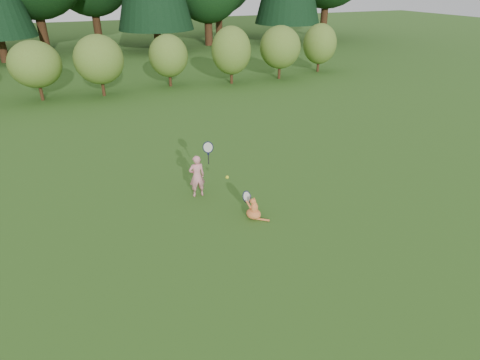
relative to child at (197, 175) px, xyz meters
name	(u,v)px	position (x,y,z in m)	size (l,w,h in m)	color
ground	(246,226)	(0.53, -1.70, -0.55)	(100.00, 100.00, 0.00)	#2E5016
shrub_row	(135,59)	(0.53, 11.30, 0.85)	(28.00, 3.00, 2.80)	#586A21
child	(197,175)	(0.00, 0.00, 0.00)	(0.58, 0.32, 1.58)	pink
cat	(253,208)	(0.82, -1.44, -0.30)	(0.50, 0.77, 0.66)	#CF5C27
tennis_ball	(227,177)	(0.50, -0.69, 0.16)	(0.08, 0.08, 0.08)	#C9D619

